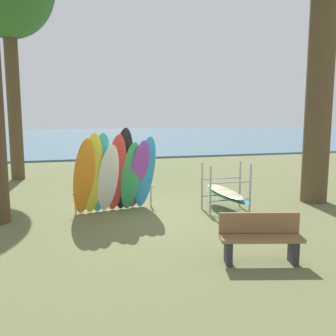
{
  "coord_description": "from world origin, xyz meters",
  "views": [
    {
      "loc": [
        -1.87,
        -9.04,
        2.58
      ],
      "look_at": [
        0.74,
        0.55,
        1.1
      ],
      "focal_mm": 40.56,
      "sensor_mm": 36.0,
      "label": 1
    }
  ],
  "objects": [
    {
      "name": "board_storage_rack",
      "position": [
        2.13,
        -0.04,
        0.47
      ],
      "size": [
        1.15,
        2.13,
        1.25
      ],
      "color": "#9EA0A5",
      "rests_on": "ground"
    },
    {
      "name": "ground_plane",
      "position": [
        0.0,
        0.0,
        0.0
      ],
      "size": [
        80.0,
        80.0,
        0.0
      ],
      "primitive_type": "plane",
      "color": "#60663D"
    },
    {
      "name": "leaning_board_pile",
      "position": [
        -0.68,
        0.41,
        1.0
      ],
      "size": [
        2.27,
        1.29,
        2.21
      ],
      "color": "orange",
      "rests_on": "ground"
    },
    {
      "name": "lake_water",
      "position": [
        0.0,
        29.32,
        0.05
      ],
      "size": [
        80.0,
        36.0,
        0.1
      ],
      "primitive_type": "cube",
      "color": "#477084",
      "rests_on": "ground"
    },
    {
      "name": "park_bench",
      "position": [
        1.3,
        -3.42,
        0.45
      ],
      "size": [
        1.46,
        0.74,
        0.85
      ],
      "color": "#2D2D33",
      "rests_on": "ground"
    }
  ]
}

